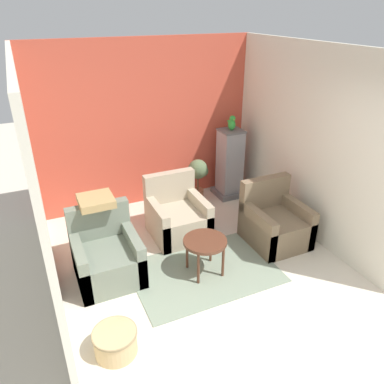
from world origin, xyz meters
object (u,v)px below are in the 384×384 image
(armchair_left, at_px, (107,257))
(coffee_table, at_px, (205,244))
(birdcage, at_px, (230,165))
(armchair_right, at_px, (275,224))
(armchair_middle, at_px, (177,217))
(wicker_basket, at_px, (115,341))
(potted_plant, at_px, (198,174))
(parrot, at_px, (232,123))

(armchair_left, bearing_deg, coffee_table, -20.88)
(birdcage, bearing_deg, armchair_right, -95.41)
(armchair_middle, bearing_deg, armchair_left, -155.03)
(armchair_middle, height_order, wicker_basket, armchair_middle)
(coffee_table, height_order, birdcage, birdcage)
(potted_plant, height_order, wicker_basket, potted_plant)
(wicker_basket, bearing_deg, parrot, 43.49)
(birdcage, height_order, potted_plant, birdcage)
(coffee_table, xyz_separation_m, armchair_right, (1.26, 0.24, -0.15))
(armchair_right, xyz_separation_m, potted_plant, (-0.49, 1.62, 0.24))
(potted_plant, bearing_deg, armchair_middle, -130.88)
(armchair_right, height_order, parrot, parrot)
(armchair_right, distance_m, potted_plant, 1.71)
(parrot, bearing_deg, birdcage, -90.00)
(armchair_left, height_order, armchair_right, same)
(birdcage, bearing_deg, armchair_middle, -147.97)
(coffee_table, height_order, wicker_basket, coffee_table)
(armchair_left, distance_m, wicker_basket, 1.25)
(armchair_right, bearing_deg, armchair_left, 175.12)
(parrot, distance_m, wicker_basket, 4.03)
(parrot, bearing_deg, coffee_table, -127.00)
(armchair_right, xyz_separation_m, armchair_middle, (-1.23, 0.76, 0.00))
(birdcage, bearing_deg, coffee_table, -127.03)
(birdcage, relative_size, parrot, 4.71)
(potted_plant, bearing_deg, birdcage, 0.71)
(armchair_middle, relative_size, potted_plant, 1.15)
(armchair_right, height_order, armchair_middle, same)
(armchair_left, xyz_separation_m, birdcage, (2.58, 1.42, 0.30))
(armchair_middle, distance_m, parrot, 1.95)
(birdcage, relative_size, wicker_basket, 2.74)
(armchair_right, bearing_deg, wicker_basket, -158.97)
(potted_plant, bearing_deg, parrot, 0.91)
(armchair_left, relative_size, parrot, 3.47)
(armchair_left, distance_m, birdcage, 2.96)
(armchair_left, bearing_deg, wicker_basket, -99.67)
(coffee_table, height_order, armchair_right, armchair_right)
(coffee_table, relative_size, potted_plant, 0.71)
(armchair_right, distance_m, wicker_basket, 2.83)
(armchair_right, bearing_deg, potted_plant, 106.71)
(coffee_table, xyz_separation_m, parrot, (1.41, 1.87, 0.91))
(birdcage, xyz_separation_m, potted_plant, (-0.64, -0.01, -0.06))
(armchair_left, relative_size, armchair_right, 1.00)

